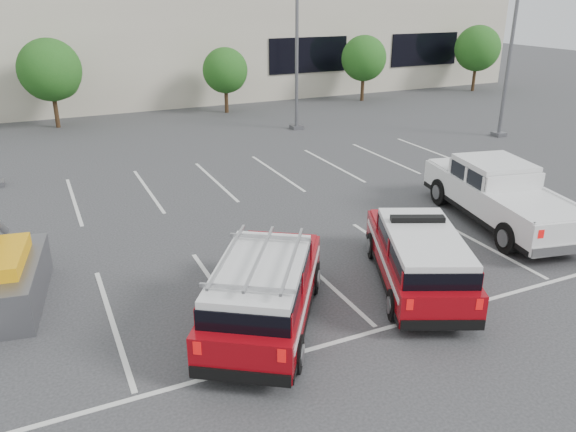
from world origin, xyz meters
The scene contains 12 objects.
ground centered at (0.00, 0.00, 0.00)m, with size 120.00×120.00×0.00m, color #2D2D30.
stall_markings centered at (0.00, 4.50, 0.01)m, with size 23.00×15.00×0.01m, color silver.
convention_building centered at (0.18, 31.86, 4.72)m, with size 60.00×16.99×13.20m.
tree_mid_left centered at (-4.91, 22.05, 3.04)m, with size 3.37×3.37×4.85m.
tree_mid_right centered at (5.09, 22.05, 2.50)m, with size 2.77×2.77×3.99m.
tree_right centered at (15.09, 22.05, 2.77)m, with size 3.07×3.07×4.42m.
tree_far_right centered at (25.09, 22.05, 3.04)m, with size 3.37×3.37×4.85m.
light_pole_mid centered at (7.00, 16.00, 5.19)m, with size 0.90×0.60×10.24m.
light_pole_right centered at (16.00, 10.00, 5.19)m, with size 0.90×0.60×10.24m.
fire_chief_suv centered at (1.98, -1.55, 0.73)m, with size 3.79×5.40×1.79m.
white_pickup centered at (7.07, 0.90, 0.79)m, with size 3.50×6.78×1.98m.
ladder_suv centered at (-2.27, -1.60, 0.79)m, with size 4.42×5.29×1.98m.
Camera 1 is at (-6.40, -11.75, 7.07)m, focal length 35.00 mm.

